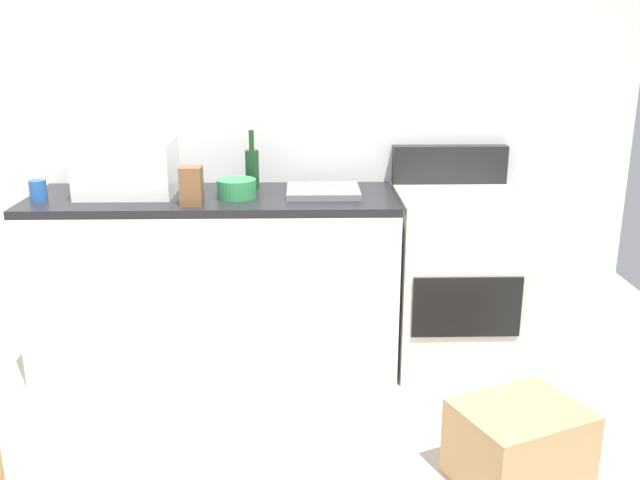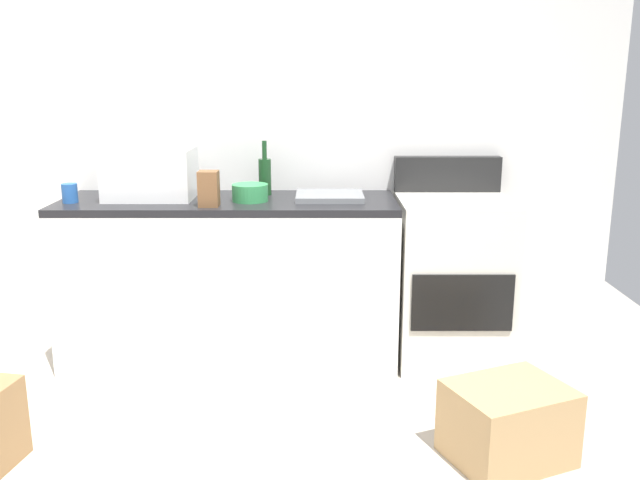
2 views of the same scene
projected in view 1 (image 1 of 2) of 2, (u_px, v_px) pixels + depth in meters
The scene contains 10 objects.
wall_back at pixel (160, 106), 3.66m from camera, with size 5.00×0.10×2.60m, color silver.
kitchen_counter at pixel (216, 281), 3.58m from camera, with size 1.80×0.60×0.90m.
stove_oven at pixel (454, 276), 3.61m from camera, with size 0.60×0.61×1.10m.
microwave at pixel (127, 167), 3.44m from camera, with size 0.46×0.34×0.27m, color white.
sink_basin at pixel (323, 191), 3.48m from camera, with size 0.36×0.32×0.03m, color slate.
wine_bottle at pixel (252, 168), 3.57m from camera, with size 0.07×0.07×0.30m.
coffee_mug at pixel (38, 190), 3.33m from camera, with size 0.08×0.08×0.10m, color #2659A5.
knife_block at pixel (191, 186), 3.24m from camera, with size 0.10×0.10×0.18m, color brown.
mixing_bowl at pixel (236, 188), 3.40m from camera, with size 0.19×0.19×0.09m, color #338C4C.
cardboard_box_medium at pixel (519, 445), 2.68m from camera, with size 0.46×0.37×0.32m, color tan.
Camera 1 is at (0.75, -2.18, 1.68)m, focal length 39.40 mm.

